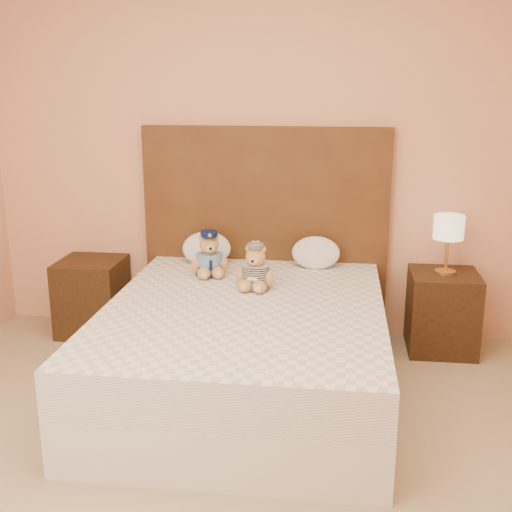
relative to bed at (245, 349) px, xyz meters
The scene contains 10 objects.
room_walls 1.70m from the bed, 90.00° to the right, with size 4.04×4.52×2.72m.
bed is the anchor object (origin of this frame).
headboard 1.12m from the bed, 90.00° to the left, with size 1.75×0.08×1.50m, color #503518.
nightstand_left 1.48m from the bed, 147.38° to the left, with size 0.45×0.45×0.55m, color #332110.
nightstand_right 1.48m from the bed, 32.62° to the left, with size 0.45×0.45×0.55m, color #332110.
lamp 1.59m from the bed, 32.62° to the left, with size 0.20×0.20×0.40m.
teddy_police 0.76m from the bed, 119.90° to the left, with size 0.26×0.25×0.30m, color #B68547, non-canonical shape.
teddy_prisoner 0.52m from the bed, 85.45° to the left, with size 0.25×0.24×0.28m, color #B68547, non-canonical shape.
pillow_left 1.00m from the bed, 115.39° to the left, with size 0.35×0.22×0.24m, color white.
pillow_right 0.99m from the bed, 65.62° to the left, with size 0.33×0.21×0.23m, color white.
Camera 1 is at (0.52, -2.27, 1.80)m, focal length 45.00 mm.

